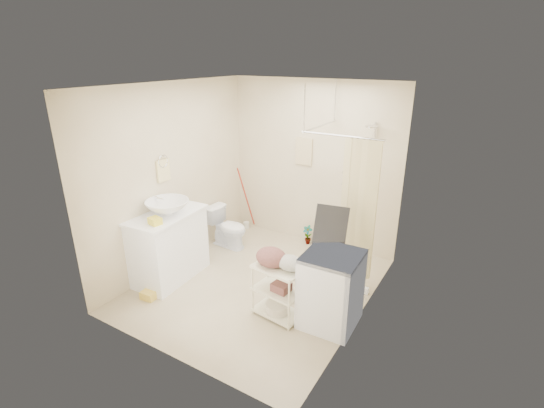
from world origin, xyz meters
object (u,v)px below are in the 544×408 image
at_px(toilet, 228,227).
at_px(washing_machine, 331,289).
at_px(vanity, 169,246).
at_px(laundry_rack, 278,287).

distance_m(toilet, washing_machine, 2.39).
bearing_deg(toilet, vanity, 177.61).
relative_size(toilet, laundry_rack, 0.83).
xyz_separation_m(vanity, washing_machine, (2.30, 0.21, -0.03)).
xyz_separation_m(vanity, toilet, (0.12, 1.18, -0.15)).
height_order(washing_machine, laundry_rack, washing_machine).
distance_m(vanity, laundry_rack, 1.73).
distance_m(vanity, washing_machine, 2.31).
bearing_deg(vanity, washing_machine, 1.46).
relative_size(vanity, toilet, 1.65).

